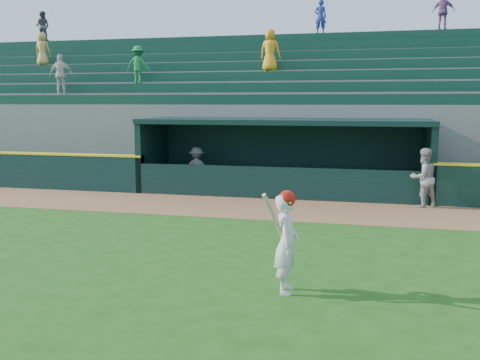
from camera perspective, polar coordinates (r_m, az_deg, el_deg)
The scene contains 7 objects.
ground at distance 10.59m, azimuth -2.04°, elevation -8.21°, with size 120.00×120.00×0.00m, color #1F4D13.
warning_track at distance 15.23m, azimuth 2.90°, elevation -3.06°, with size 40.00×3.00×0.01m, color brown.
dugout_player_front at distance 16.21m, azimuth 18.97°, elevation 0.23°, with size 0.83×0.65×1.71m, color #969691.
dugout_player_inside at distance 18.64m, azimuth -4.63°, elevation 1.28°, with size 0.94×0.54×1.46m, color gray.
dugout at distance 18.07m, azimuth 4.74°, elevation 3.06°, with size 9.40×2.80×2.46m.
stands at distance 22.53m, azimuth 6.57°, elevation 6.73°, with size 34.50×6.25×7.49m.
batter_at_plate at distance 8.54m, azimuth 4.97°, elevation -6.50°, with size 0.54×0.75×1.67m.
Camera 1 is at (2.73, -9.78, 3.02)m, focal length 40.00 mm.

